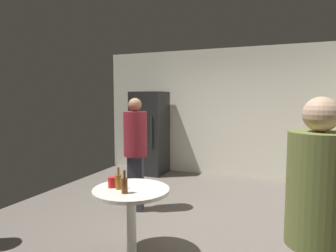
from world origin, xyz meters
The scene contains 9 objects.
ground_plane centered at (0.00, 0.00, -0.05)m, with size 5.20×5.20×0.10m, color #5B544C.
wall_back centered at (0.00, 2.63, 1.35)m, with size 5.32×0.06×2.70m, color beige.
refrigerator centered at (-1.50, 2.20, 0.90)m, with size 0.70×0.68×1.80m.
foreground_table centered at (-0.10, -1.10, 0.63)m, with size 0.80×0.80×0.73m.
beer_bottle_amber centered at (-0.21, -1.16, 0.82)m, with size 0.06×0.06×0.23m.
beer_bottle_brown centered at (-0.08, -1.25, 0.82)m, with size 0.06×0.06×0.23m.
plastic_cup_red centered at (-0.31, -1.13, 0.79)m, with size 0.08×0.08×0.11m, color red.
person_in_olive_shirt centered at (1.57, -1.91, 0.98)m, with size 0.35×0.35×1.68m.
person_in_maroon_shirt centered at (-0.70, 0.09, 0.98)m, with size 0.43×0.43×1.67m.
Camera 1 is at (1.44, -3.79, 1.68)m, focal length 32.59 mm.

